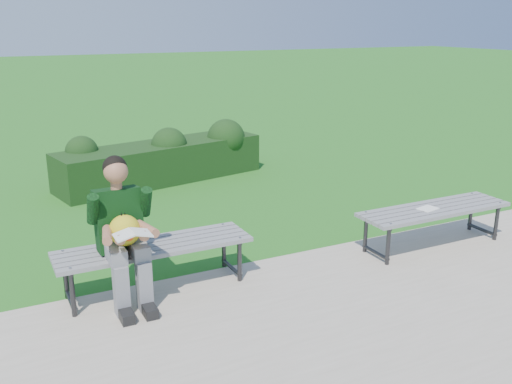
{
  "coord_description": "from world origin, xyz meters",
  "views": [
    {
      "loc": [
        -2.3,
        -4.96,
        2.45
      ],
      "look_at": [
        0.12,
        -0.11,
        0.82
      ],
      "focal_mm": 40.0,
      "sensor_mm": 36.0,
      "label": 1
    }
  ],
  "objects": [
    {
      "name": "ground",
      "position": [
        0.0,
        0.0,
        0.0
      ],
      "size": [
        80.0,
        80.0,
        0.0
      ],
      "color": "#2B651F",
      "rests_on": "ground"
    },
    {
      "name": "seated_boy",
      "position": [
        -1.26,
        -0.26,
        0.71
      ],
      "size": [
        0.56,
        0.76,
        1.31
      ],
      "color": "slate",
      "rests_on": "walkway"
    },
    {
      "name": "paper_sheet",
      "position": [
        2.03,
        -0.49,
        0.47
      ],
      "size": [
        0.25,
        0.2,
        0.01
      ],
      "color": "white",
      "rests_on": "bench_right"
    },
    {
      "name": "hedge",
      "position": [
        0.35,
        3.56,
        0.37
      ],
      "size": [
        3.4,
        1.49,
        0.89
      ],
      "color": "#133C0F",
      "rests_on": "ground"
    },
    {
      "name": "walkway",
      "position": [
        0.0,
        -1.75,
        0.01
      ],
      "size": [
        30.0,
        3.5,
        0.02
      ],
      "color": "beige",
      "rests_on": "ground"
    },
    {
      "name": "bench_right",
      "position": [
        2.13,
        -0.49,
        0.42
      ],
      "size": [
        1.8,
        0.5,
        0.46
      ],
      "color": "slate",
      "rests_on": "walkway"
    },
    {
      "name": "bench_left",
      "position": [
        -0.96,
        -0.16,
        0.42
      ],
      "size": [
        1.8,
        0.5,
        0.46
      ],
      "color": "slate",
      "rests_on": "walkway"
    }
  ]
}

